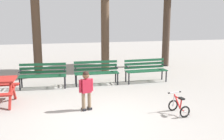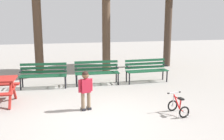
% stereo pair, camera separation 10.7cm
% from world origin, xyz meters
% --- Properties ---
extents(ground, '(36.00, 36.00, 0.00)m').
position_xyz_m(ground, '(0.00, 0.00, 0.00)').
color(ground, gray).
extents(park_bench_far_left, '(1.63, 0.58, 0.85)m').
position_xyz_m(park_bench_far_left, '(-1.32, 3.39, 0.51)').
color(park_bench_far_left, '#195133').
rests_on(park_bench_far_left, ground).
extents(park_bench_left, '(1.61, 0.51, 0.85)m').
position_xyz_m(park_bench_left, '(0.57, 3.45, 0.51)').
color(park_bench_left, '#195133').
rests_on(park_bench_left, ground).
extents(park_bench_right, '(1.62, 0.52, 0.85)m').
position_xyz_m(park_bench_right, '(2.46, 3.42, 0.51)').
color(park_bench_right, '#195133').
rests_on(park_bench_right, ground).
extents(child_standing, '(0.40, 0.22, 1.07)m').
position_xyz_m(child_standing, '(-0.16, 0.80, 0.63)').
color(child_standing, '#7F664C').
rests_on(child_standing, ground).
extents(kids_bicycle, '(0.43, 0.60, 0.54)m').
position_xyz_m(kids_bicycle, '(2.13, -0.04, 0.20)').
color(kids_bicycle, black).
rests_on(kids_bicycle, ground).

